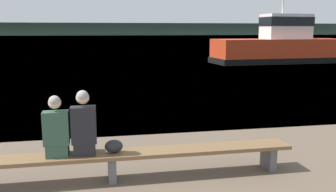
{
  "coord_description": "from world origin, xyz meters",
  "views": [
    {
      "loc": [
        0.11,
        -2.22,
        2.41
      ],
      "look_at": [
        1.85,
        6.58,
        0.81
      ],
      "focal_mm": 40.0,
      "sensor_mm": 36.0,
      "label": 1
    }
  ],
  "objects_px": {
    "person_right": "(84,127)",
    "shopping_bag": "(114,146)",
    "person_left": "(56,130)",
    "tugboat_red": "(280,47)",
    "bench_main": "(112,158)"
  },
  "relations": [
    {
      "from": "person_right",
      "to": "shopping_bag",
      "type": "xyz_separation_m",
      "value": [
        0.46,
        0.0,
        -0.35
      ]
    },
    {
      "from": "person_left",
      "to": "shopping_bag",
      "type": "xyz_separation_m",
      "value": [
        0.87,
        0.0,
        -0.31
      ]
    },
    {
      "from": "shopping_bag",
      "to": "tugboat_red",
      "type": "height_order",
      "value": "tugboat_red"
    },
    {
      "from": "person_left",
      "to": "shopping_bag",
      "type": "height_order",
      "value": "person_left"
    },
    {
      "from": "person_left",
      "to": "person_right",
      "type": "height_order",
      "value": "person_right"
    },
    {
      "from": "person_right",
      "to": "shopping_bag",
      "type": "height_order",
      "value": "person_right"
    },
    {
      "from": "person_right",
      "to": "shopping_bag",
      "type": "relative_size",
      "value": 3.59
    },
    {
      "from": "person_left",
      "to": "person_right",
      "type": "bearing_deg",
      "value": -0.26
    },
    {
      "from": "person_right",
      "to": "tugboat_red",
      "type": "height_order",
      "value": "tugboat_red"
    },
    {
      "from": "bench_main",
      "to": "shopping_bag",
      "type": "relative_size",
      "value": 20.93
    },
    {
      "from": "shopping_bag",
      "to": "person_left",
      "type": "bearing_deg",
      "value": -179.87
    },
    {
      "from": "person_left",
      "to": "bench_main",
      "type": "bearing_deg",
      "value": -0.2
    },
    {
      "from": "person_right",
      "to": "shopping_bag",
      "type": "distance_m",
      "value": 0.57
    },
    {
      "from": "bench_main",
      "to": "person_right",
      "type": "distance_m",
      "value": 0.68
    },
    {
      "from": "bench_main",
      "to": "shopping_bag",
      "type": "xyz_separation_m",
      "value": [
        0.04,
        0.0,
        0.2
      ]
    }
  ]
}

